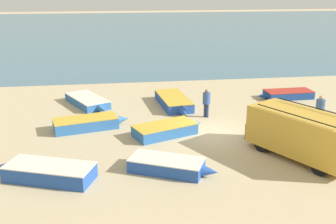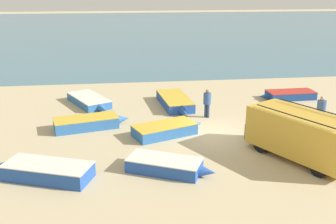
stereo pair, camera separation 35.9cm
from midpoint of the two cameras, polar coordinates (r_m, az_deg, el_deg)
ground_plane at (r=21.10m, az=6.43°, el=-3.13°), size 200.00×200.00×0.00m
sea_water at (r=71.58m, az=-4.19°, el=11.99°), size 120.00×80.00×0.01m
parked_van at (r=18.74m, az=18.45°, el=-2.97°), size 4.25×5.41×2.24m
fishing_rowboat_0 at (r=25.55m, az=0.48°, el=1.52°), size 2.06×4.94×0.61m
fishing_rowboat_1 at (r=22.08m, az=-11.94°, el=-1.58°), size 4.28×2.19×0.62m
fishing_rowboat_2 at (r=28.57m, az=16.51°, el=2.48°), size 3.98×1.53×0.53m
fishing_rowboat_3 at (r=16.77m, az=-0.43°, el=-7.76°), size 3.80×2.59×0.58m
fishing_rowboat_4 at (r=20.72m, az=-0.66°, el=-2.53°), size 4.06×2.60×0.60m
fishing_rowboat_5 at (r=16.95m, az=-17.84°, el=-8.26°), size 4.42×2.63×0.65m
fishing_rowboat_6 at (r=26.33m, az=-11.92°, el=1.53°), size 3.14×4.51×0.53m
fisherman_0 at (r=23.07m, az=20.79°, el=0.50°), size 0.48×0.48×1.82m
fisherman_2 at (r=23.33m, az=5.17°, el=1.66°), size 0.45×0.45×1.72m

